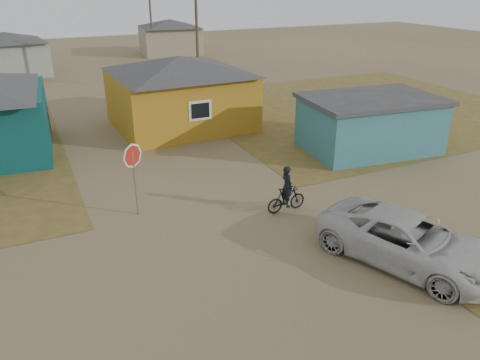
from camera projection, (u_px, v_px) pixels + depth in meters
name	position (u px, v px, depth m)	size (l,w,h in m)	color
ground	(253.00, 262.00, 13.92)	(120.00, 120.00, 0.00)	olive
grass_ne	(357.00, 108.00, 30.14)	(20.00, 18.00, 0.00)	brown
house_yellow	(180.00, 91.00, 25.70)	(7.72, 6.76, 3.90)	#AD7B1A
shed_turquoise	(370.00, 123.00, 22.48)	(6.71, 4.93, 2.60)	teal
house_pale_west	(7.00, 54.00, 39.04)	(7.04, 6.15, 3.60)	gray
house_beige_east	(170.00, 36.00, 50.24)	(6.95, 6.05, 3.60)	gray
utility_pole_near	(197.00, 33.00, 33.03)	(1.40, 0.20, 8.00)	brown
utility_pole_far	(151.00, 16.00, 46.69)	(1.40, 0.20, 8.00)	brown
stop_sign	(133.00, 163.00, 15.93)	(0.86, 0.21, 2.67)	gray
cyclist	(287.00, 195.00, 16.70)	(1.55, 0.56, 1.74)	black
vehicle	(408.00, 240.00, 13.63)	(2.44, 5.30, 1.47)	beige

